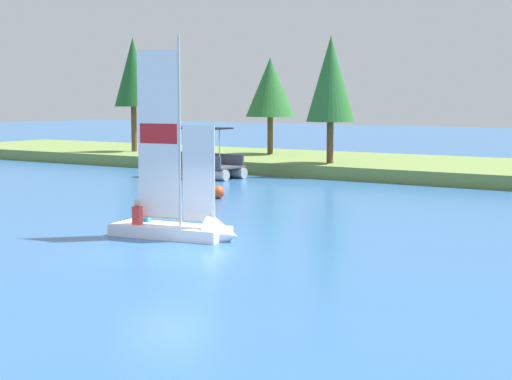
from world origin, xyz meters
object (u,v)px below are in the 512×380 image
Objects in this scene: shoreline_tree_midleft at (270,87)px; pontoon_boat at (197,165)px; sailboat at (189,223)px; shoreline_tree_left at (133,73)px; wooden_dock at (209,172)px; channel_buoy at (218,192)px; shoreline_tree_centre at (331,79)px.

pontoon_boat is (0.86, -9.16, -4.40)m from shoreline_tree_midleft.
shoreline_tree_left is at bearing 126.29° from sailboat.
pontoon_boat is at bearing -108.65° from wooden_dock.
pontoon_boat is 9.75× the size of channel_buoy.
pontoon_boat is 9.78m from channel_buoy.
shoreline_tree_centre is 1.05× the size of sailboat.
shoreline_tree_midleft is at bearing 114.51° from channel_buoy.
shoreline_tree_centre reaches higher than shoreline_tree_midleft.
pontoon_boat reaches higher than wooden_dock.
channel_buoy is at bearing -65.49° from shoreline_tree_midleft.
wooden_dock is (1.13, -8.34, -4.81)m from shoreline_tree_midleft.
shoreline_tree_midleft is 9.69m from wooden_dock.
shoreline_tree_left reaches higher than shoreline_tree_centre.
pontoon_boat reaches higher than channel_buoy.
sailboat is 1.22× the size of pontoon_boat.
sailboat is 19.80m from pontoon_boat.
sailboat is at bearing -55.70° from wooden_dock.
sailboat reaches higher than pontoon_boat.
shoreline_tree_left is 1.61× the size of wooden_dock.
wooden_dock is 0.87× the size of pontoon_boat.
shoreline_tree_centre is (6.78, -4.51, 0.37)m from shoreline_tree_midleft.
shoreline_tree_left reaches higher than channel_buoy.
pontoon_boat is (-5.92, -4.65, -4.77)m from shoreline_tree_centre.
wooden_dock is (10.33, -5.43, -5.83)m from shoreline_tree_left.
shoreline_tree_left reaches higher than wooden_dock.
sailboat is 10.14m from channel_buoy.
wooden_dock is at bearing 116.15° from sailboat.
shoreline_tree_centre is at bearing 40.84° from pontoon_boat.
wooden_dock is at bearing -145.88° from shoreline_tree_centre.
shoreline_tree_left is 1.09× the size of shoreline_tree_centre.
sailboat reaches higher than channel_buoy.
shoreline_tree_centre reaches higher than wooden_dock.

